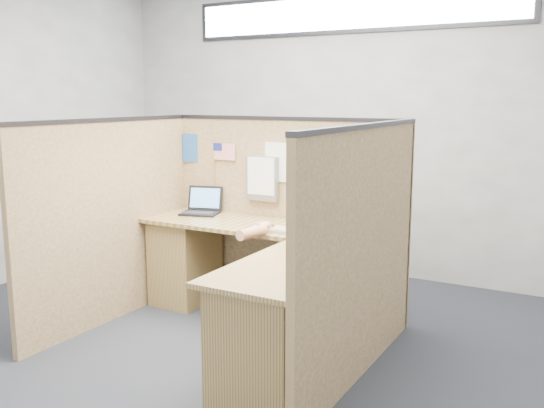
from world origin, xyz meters
The scene contains 14 objects.
floor centered at (0.00, 0.00, 0.00)m, with size 5.00×5.00×0.00m, color black.
wall_back centered at (0.00, 2.25, 1.40)m, with size 5.00×5.00×0.00m, color gray.
clerestory_window centered at (0.00, 2.23, 2.45)m, with size 3.30×0.04×0.38m.
cubicle_partitions centered at (0.00, 0.43, 0.77)m, with size 2.06×1.83×1.53m.
l_desk centered at (0.18, 0.29, 0.39)m, with size 1.95×1.75×0.73m.
laptop centered at (-0.66, 0.82, 0.78)m, with size 0.34×0.35×0.21m.
keyboard centered at (0.23, 0.52, 0.74)m, with size 0.46×0.20×0.03m.
mouse centered at (0.13, 0.48, 0.75)m, with size 0.11×0.07×0.05m, color silver.
hand_forearm centered at (0.14, 0.33, 0.77)m, with size 0.11×0.40×0.08m.
blue_poster centered at (-0.88, 0.97, 1.25)m, with size 0.18×0.00×0.24m, color #204E95.
american_flag centered at (-0.57, 0.96, 1.22)m, with size 0.22×0.01×0.37m.
file_holder centered at (-0.17, 0.94, 1.04)m, with size 0.28×0.05×0.35m.
paper_left centered at (-0.07, 0.97, 1.18)m, with size 0.24×0.00×0.31m, color white.
paper_right centered at (0.20, 0.97, 1.10)m, with size 0.20×0.00×0.26m, color white.
Camera 1 is at (2.25, -3.18, 1.68)m, focal length 40.00 mm.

